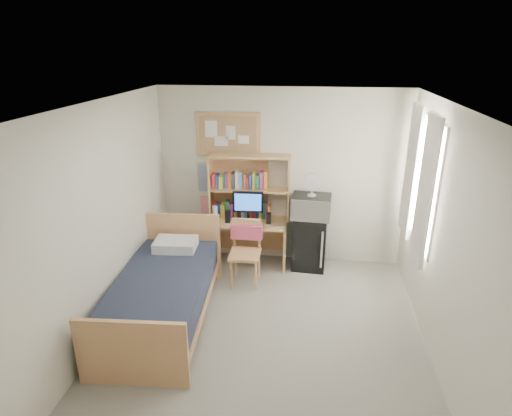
# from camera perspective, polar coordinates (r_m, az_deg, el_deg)

# --- Properties ---
(floor) EXTENTS (3.60, 4.20, 0.02)m
(floor) POSITION_cam_1_polar(r_m,az_deg,el_deg) (5.06, 1.04, -17.39)
(floor) COLOR gray
(floor) RESTS_ON ground
(ceiling) EXTENTS (3.60, 4.20, 0.02)m
(ceiling) POSITION_cam_1_polar(r_m,az_deg,el_deg) (4.01, 1.29, 13.36)
(ceiling) COLOR white
(ceiling) RESTS_ON wall_back
(wall_back) EXTENTS (3.60, 0.04, 2.60)m
(wall_back) POSITION_cam_1_polar(r_m,az_deg,el_deg) (6.34, 3.32, 4.09)
(wall_back) COLOR silver
(wall_back) RESTS_ON floor
(wall_front) EXTENTS (3.60, 0.04, 2.60)m
(wall_front) POSITION_cam_1_polar(r_m,az_deg,el_deg) (2.63, -4.51, -22.99)
(wall_front) COLOR silver
(wall_front) RESTS_ON floor
(wall_left) EXTENTS (0.04, 4.20, 2.60)m
(wall_left) POSITION_cam_1_polar(r_m,az_deg,el_deg) (4.89, -20.30, -2.38)
(wall_left) COLOR silver
(wall_left) RESTS_ON floor
(wall_right) EXTENTS (0.04, 4.20, 2.60)m
(wall_right) POSITION_cam_1_polar(r_m,az_deg,el_deg) (4.56, 24.33, -4.70)
(wall_right) COLOR silver
(wall_right) RESTS_ON floor
(window_unit) EXTENTS (0.10, 1.40, 1.70)m
(window_unit) POSITION_cam_1_polar(r_m,az_deg,el_deg) (5.53, 21.04, 3.45)
(window_unit) COLOR white
(window_unit) RESTS_ON wall_right
(curtain_left) EXTENTS (0.04, 0.55, 1.70)m
(curtain_left) POSITION_cam_1_polar(r_m,az_deg,el_deg) (5.15, 21.65, 2.15)
(curtain_left) COLOR white
(curtain_left) RESTS_ON wall_right
(curtain_right) EXTENTS (0.04, 0.55, 1.70)m
(curtain_right) POSITION_cam_1_polar(r_m,az_deg,el_deg) (5.90, 19.94, 4.62)
(curtain_right) COLOR white
(curtain_right) RESTS_ON wall_right
(bulletin_board) EXTENTS (0.94, 0.03, 0.64)m
(bulletin_board) POSITION_cam_1_polar(r_m,az_deg,el_deg) (6.27, -3.79, 9.75)
(bulletin_board) COLOR #A58257
(bulletin_board) RESTS_ON wall_back
(poster_wave) EXTENTS (0.30, 0.01, 0.42)m
(poster_wave) POSITION_cam_1_polar(r_m,az_deg,el_deg) (6.51, -6.41, 4.00)
(poster_wave) COLOR #244993
(poster_wave) RESTS_ON wall_back
(poster_japan) EXTENTS (0.28, 0.01, 0.36)m
(poster_japan) POSITION_cam_1_polar(r_m,az_deg,el_deg) (6.66, -6.25, 0.13)
(poster_japan) COLOR #ED293F
(poster_japan) RESTS_ON wall_back
(desk) EXTENTS (1.15, 0.62, 0.70)m
(desk) POSITION_cam_1_polar(r_m,az_deg,el_deg) (6.45, -0.98, -4.64)
(desk) COLOR tan
(desk) RESTS_ON floor
(desk_chair) EXTENTS (0.46, 0.46, 0.91)m
(desk_chair) POSITION_cam_1_polar(r_m,az_deg,el_deg) (5.88, -1.49, -6.14)
(desk_chair) COLOR tan
(desk_chair) RESTS_ON floor
(mini_fridge) EXTENTS (0.51, 0.51, 0.81)m
(mini_fridge) POSITION_cam_1_polar(r_m,az_deg,el_deg) (6.40, 7.15, -4.45)
(mini_fridge) COLOR black
(mini_fridge) RESTS_ON floor
(bed) EXTENTS (1.20, 2.18, 0.58)m
(bed) POSITION_cam_1_polar(r_m,az_deg,el_deg) (5.34, -12.36, -11.71)
(bed) COLOR #1C2232
(bed) RESTS_ON floor
(hutch) EXTENTS (1.20, 0.37, 0.97)m
(hutch) POSITION_cam_1_polar(r_m,az_deg,el_deg) (6.28, -0.90, 2.83)
(hutch) COLOR tan
(hutch) RESTS_ON desk
(monitor) EXTENTS (0.44, 0.06, 0.47)m
(monitor) POSITION_cam_1_polar(r_m,az_deg,el_deg) (6.16, -1.06, 0.01)
(monitor) COLOR black
(monitor) RESTS_ON desk
(keyboard) EXTENTS (0.47, 0.17, 0.02)m
(keyboard) POSITION_cam_1_polar(r_m,az_deg,el_deg) (6.12, -1.17, -2.40)
(keyboard) COLOR black
(keyboard) RESTS_ON desk
(speaker_left) EXTENTS (0.08, 0.08, 0.18)m
(speaker_left) POSITION_cam_1_polar(r_m,az_deg,el_deg) (6.25, -3.80, -1.15)
(speaker_left) COLOR black
(speaker_left) RESTS_ON desk
(speaker_right) EXTENTS (0.07, 0.07, 0.16)m
(speaker_right) POSITION_cam_1_polar(r_m,az_deg,el_deg) (6.20, 1.71, -1.37)
(speaker_right) COLOR black
(speaker_right) RESTS_ON desk
(water_bottle) EXTENTS (0.08, 0.08, 0.26)m
(water_bottle) POSITION_cam_1_polar(r_m,az_deg,el_deg) (6.22, -5.50, -0.89)
(water_bottle) COLOR silver
(water_bottle) RESTS_ON desk
(hoodie) EXTENTS (0.44, 0.14, 0.21)m
(hoodie) POSITION_cam_1_polar(r_m,az_deg,el_deg) (5.95, -1.23, -3.13)
(hoodie) COLOR #E75778
(hoodie) RESTS_ON desk_chair
(microwave) EXTENTS (0.57, 0.45, 0.32)m
(microwave) POSITION_cam_1_polar(r_m,az_deg,el_deg) (6.16, 7.37, 0.23)
(microwave) COLOR silver
(microwave) RESTS_ON mini_fridge
(desk_fan) EXTENTS (0.27, 0.27, 0.31)m
(desk_fan) POSITION_cam_1_polar(r_m,az_deg,el_deg) (6.06, 7.51, 3.02)
(desk_fan) COLOR silver
(desk_fan) RESTS_ON microwave
(pillow) EXTENTS (0.57, 0.42, 0.13)m
(pillow) POSITION_cam_1_polar(r_m,az_deg,el_deg) (5.80, -10.68, -4.79)
(pillow) COLOR silver
(pillow) RESTS_ON bed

